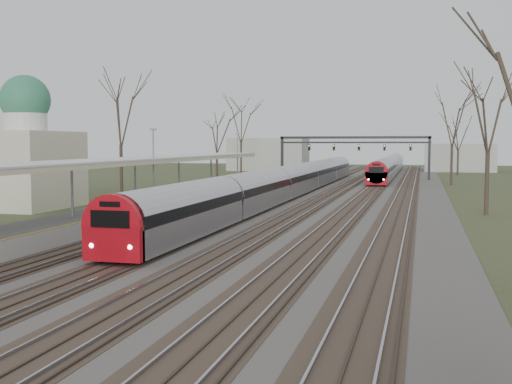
# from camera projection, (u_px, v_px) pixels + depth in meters

# --- Properties ---
(track_bed) EXTENTS (24.00, 160.00, 0.22)m
(track_bed) POSITION_uv_depth(u_px,v_px,m) (321.00, 196.00, 61.07)
(track_bed) COLOR #474442
(track_bed) RESTS_ON ground
(platform) EXTENTS (3.50, 69.00, 1.00)m
(platform) POSITION_uv_depth(u_px,v_px,m) (156.00, 207.00, 46.48)
(platform) COLOR #9E9B93
(platform) RESTS_ON ground
(canopy) EXTENTS (4.10, 50.00, 3.11)m
(canopy) POSITION_uv_depth(u_px,v_px,m) (128.00, 161.00, 41.86)
(canopy) COLOR slate
(canopy) RESTS_ON platform
(dome_building) EXTENTS (10.00, 8.00, 10.30)m
(dome_building) POSITION_uv_depth(u_px,v_px,m) (7.00, 161.00, 49.89)
(dome_building) COLOR beige
(dome_building) RESTS_ON ground
(signal_gantry) EXTENTS (21.00, 0.59, 6.08)m
(signal_gantry) POSITION_uv_depth(u_px,v_px,m) (354.00, 145.00, 89.64)
(signal_gantry) COLOR black
(signal_gantry) RESTS_ON ground
(tree_west_far) EXTENTS (5.50, 5.50, 11.33)m
(tree_west_far) POSITION_uv_depth(u_px,v_px,m) (120.00, 111.00, 58.03)
(tree_west_far) COLOR #2D231C
(tree_west_far) RESTS_ON ground
(tree_east_far) EXTENTS (5.00, 5.00, 10.30)m
(tree_east_far) POSITION_uv_depth(u_px,v_px,m) (489.00, 112.00, 44.53)
(tree_east_far) COLOR #2D231C
(tree_east_far) RESTS_ON ground
(train_near) EXTENTS (2.62, 75.21, 3.05)m
(train_near) POSITION_uv_depth(u_px,v_px,m) (293.00, 181.00, 61.82)
(train_near) COLOR #9D9FA6
(train_near) RESTS_ON ground
(train_far) EXTENTS (2.62, 60.21, 3.05)m
(train_far) POSITION_uv_depth(u_px,v_px,m) (389.00, 166.00, 102.19)
(train_far) COLOR #9D9FA6
(train_far) RESTS_ON ground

